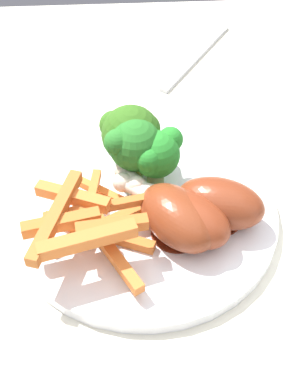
{
  "coord_description": "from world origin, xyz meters",
  "views": [
    {
      "loc": [
        -0.26,
        0.02,
        1.11
      ],
      "look_at": [
        0.06,
        0.01,
        0.78
      ],
      "focal_mm": 46.37,
      "sensor_mm": 36.0,
      "label": 1
    }
  ],
  "objects_px": {
    "chicken_drumstick_far": "(174,215)",
    "broccoli_floret_front": "(132,144)",
    "carrot_fries_pile": "(89,221)",
    "broccoli_floret_middle": "(156,155)",
    "dining_table": "(152,332)",
    "broccoli_floret_back": "(131,133)",
    "fork": "(196,56)",
    "dinner_plate": "(144,211)",
    "chicken_drumstick_near": "(185,216)",
    "chicken_drumstick_extra": "(215,202)"
  },
  "relations": [
    {
      "from": "chicken_drumstick_far",
      "to": "broccoli_floret_front",
      "type": "bearing_deg",
      "value": 25.86
    },
    {
      "from": "carrot_fries_pile",
      "to": "broccoli_floret_middle",
      "type": "bearing_deg",
      "value": -43.37
    },
    {
      "from": "broccoli_floret_front",
      "to": "carrot_fries_pile",
      "type": "xyz_separation_m",
      "value": [
        -0.08,
        0.04,
        -0.02
      ]
    },
    {
      "from": "dining_table",
      "to": "broccoli_floret_back",
      "type": "relative_size",
      "value": 14.2
    },
    {
      "from": "broccoli_floret_back",
      "to": "fork",
      "type": "xyz_separation_m",
      "value": [
        0.22,
        -0.1,
        -0.05
      ]
    },
    {
      "from": "dinner_plate",
      "to": "broccoli_floret_front",
      "type": "relative_size",
      "value": 3.62
    },
    {
      "from": "dining_table",
      "to": "fork",
      "type": "height_order",
      "value": "fork"
    },
    {
      "from": "broccoli_floret_back",
      "to": "fork",
      "type": "relative_size",
      "value": 0.38
    },
    {
      "from": "dinner_plate",
      "to": "chicken_drumstick_near",
      "type": "bearing_deg",
      "value": -133.54
    },
    {
      "from": "broccoli_floret_front",
      "to": "broccoli_floret_middle",
      "type": "distance_m",
      "value": 0.03
    },
    {
      "from": "broccoli_floret_front",
      "to": "broccoli_floret_middle",
      "type": "bearing_deg",
      "value": -108.93
    },
    {
      "from": "dinner_plate",
      "to": "fork",
      "type": "relative_size",
      "value": 1.34
    },
    {
      "from": "chicken_drumstick_near",
      "to": "chicken_drumstick_extra",
      "type": "xyz_separation_m",
      "value": [
        0.01,
        -0.03,
        0.0
      ]
    },
    {
      "from": "dinner_plate",
      "to": "chicken_drumstick_far",
      "type": "height_order",
      "value": "chicken_drumstick_far"
    },
    {
      "from": "broccoli_floret_back",
      "to": "chicken_drumstick_extra",
      "type": "height_order",
      "value": "broccoli_floret_back"
    },
    {
      "from": "dining_table",
      "to": "carrot_fries_pile",
      "type": "height_order",
      "value": "carrot_fries_pile"
    },
    {
      "from": "fork",
      "to": "broccoli_floret_front",
      "type": "bearing_deg",
      "value": 11.69
    },
    {
      "from": "broccoli_floret_back",
      "to": "chicken_drumstick_near",
      "type": "bearing_deg",
      "value": -154.81
    },
    {
      "from": "dinner_plate",
      "to": "broccoli_floret_back",
      "type": "height_order",
      "value": "broccoli_floret_back"
    },
    {
      "from": "broccoli_floret_front",
      "to": "dinner_plate",
      "type": "bearing_deg",
      "value": -166.88
    },
    {
      "from": "carrot_fries_pile",
      "to": "chicken_drumstick_extra",
      "type": "height_order",
      "value": "carrot_fries_pile"
    },
    {
      "from": "dinner_plate",
      "to": "broccoli_floret_front",
      "type": "bearing_deg",
      "value": 13.12
    },
    {
      "from": "dining_table",
      "to": "broccoli_floret_back",
      "type": "height_order",
      "value": "broccoli_floret_back"
    },
    {
      "from": "dinner_plate",
      "to": "broccoli_floret_front",
      "type": "distance_m",
      "value": 0.07
    },
    {
      "from": "broccoli_floret_back",
      "to": "chicken_drumstick_near",
      "type": "xyz_separation_m",
      "value": [
        -0.09,
        -0.04,
        -0.02
      ]
    },
    {
      "from": "fork",
      "to": "broccoli_floret_middle",
      "type": "bearing_deg",
      "value": 17.02
    },
    {
      "from": "broccoli_floret_front",
      "to": "chicken_drumstick_far",
      "type": "bearing_deg",
      "value": -154.14
    },
    {
      "from": "chicken_drumstick_extra",
      "to": "dinner_plate",
      "type": "bearing_deg",
      "value": 73.81
    },
    {
      "from": "carrot_fries_pile",
      "to": "chicken_drumstick_far",
      "type": "distance_m",
      "value": 0.08
    },
    {
      "from": "dining_table",
      "to": "chicken_drumstick_far",
      "type": "distance_m",
      "value": 0.16
    },
    {
      "from": "chicken_drumstick_far",
      "to": "fork",
      "type": "distance_m",
      "value": 0.32
    },
    {
      "from": "dinner_plate",
      "to": "broccoli_floret_middle",
      "type": "relative_size",
      "value": 4.23
    },
    {
      "from": "chicken_drumstick_near",
      "to": "chicken_drumstick_far",
      "type": "bearing_deg",
      "value": 81.65
    },
    {
      "from": "chicken_drumstick_extra",
      "to": "dining_table",
      "type": "bearing_deg",
      "value": 125.66
    },
    {
      "from": "broccoli_floret_back",
      "to": "fork",
      "type": "distance_m",
      "value": 0.25
    },
    {
      "from": "broccoli_floret_middle",
      "to": "chicken_drumstick_near",
      "type": "xyz_separation_m",
      "value": [
        -0.06,
        -0.02,
        -0.02
      ]
    },
    {
      "from": "carrot_fries_pile",
      "to": "chicken_drumstick_far",
      "type": "relative_size",
      "value": 1.17
    },
    {
      "from": "broccoli_floret_middle",
      "to": "chicken_drumstick_far",
      "type": "distance_m",
      "value": 0.07
    },
    {
      "from": "chicken_drumstick_far",
      "to": "chicken_drumstick_extra",
      "type": "distance_m",
      "value": 0.04
    },
    {
      "from": "broccoli_floret_middle",
      "to": "fork",
      "type": "distance_m",
      "value": 0.26
    },
    {
      "from": "broccoli_floret_middle",
      "to": "chicken_drumstick_far",
      "type": "relative_size",
      "value": 0.49
    },
    {
      "from": "dining_table",
      "to": "broccoli_floret_front",
      "type": "relative_size",
      "value": 14.43
    },
    {
      "from": "chicken_drumstick_near",
      "to": "fork",
      "type": "height_order",
      "value": "chicken_drumstick_near"
    },
    {
      "from": "carrot_fries_pile",
      "to": "chicken_drumstick_near",
      "type": "xyz_separation_m",
      "value": [
        0.0,
        -0.08,
        -0.0
      ]
    },
    {
      "from": "chicken_drumstick_extra",
      "to": "broccoli_floret_middle",
      "type": "bearing_deg",
      "value": 44.88
    },
    {
      "from": "dining_table",
      "to": "chicken_drumstick_far",
      "type": "height_order",
      "value": "chicken_drumstick_far"
    },
    {
      "from": "carrot_fries_pile",
      "to": "fork",
      "type": "height_order",
      "value": "carrot_fries_pile"
    },
    {
      "from": "dinner_plate",
      "to": "chicken_drumstick_extra",
      "type": "relative_size",
      "value": 1.95
    },
    {
      "from": "broccoli_floret_front",
      "to": "carrot_fries_pile",
      "type": "height_order",
      "value": "broccoli_floret_front"
    },
    {
      "from": "broccoli_floret_front",
      "to": "chicken_drumstick_extra",
      "type": "distance_m",
      "value": 0.1
    }
  ]
}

